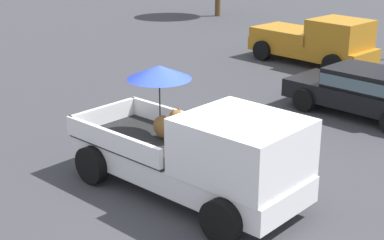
% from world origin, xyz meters
% --- Properties ---
extents(ground_plane, '(80.00, 80.00, 0.00)m').
position_xyz_m(ground_plane, '(0.00, 0.00, 0.00)').
color(ground_plane, '#38383D').
extents(pickup_truck_main, '(5.20, 2.63, 2.41)m').
position_xyz_m(pickup_truck_main, '(0.43, -0.02, 0.99)').
color(pickup_truck_main, black).
rests_on(pickup_truck_main, ground).
extents(pickup_truck_red, '(5.03, 2.80, 1.80)m').
position_xyz_m(pickup_truck_red, '(-2.65, 11.52, 0.87)').
color(pickup_truck_red, black).
rests_on(pickup_truck_red, ground).
extents(parked_sedan_near, '(4.50, 2.41, 1.33)m').
position_xyz_m(parked_sedan_near, '(1.05, 6.85, 0.74)').
color(parked_sedan_near, black).
rests_on(parked_sedan_near, ground).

